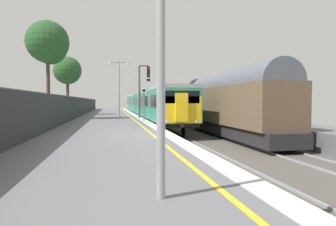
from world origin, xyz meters
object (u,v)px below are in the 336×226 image
at_px(freight_train_adjacent_track, 202,101).
at_px(platform_lamp_mid, 119,84).
at_px(signal_gantry, 142,85).
at_px(background_tree_centre, 48,44).
at_px(commuter_train_at_platform, 146,104).
at_px(platform_lamp_near, 161,8).
at_px(background_tree_left, 68,72).
at_px(speed_limit_sign, 144,99).

relative_size(freight_train_adjacent_track, platform_lamp_mid, 5.18).
height_order(signal_gantry, background_tree_centre, background_tree_centre).
relative_size(commuter_train_at_platform, platform_lamp_near, 7.84).
relative_size(platform_lamp_mid, background_tree_left, 0.83).
height_order(commuter_train_at_platform, background_tree_centre, background_tree_centre).
distance_m(signal_gantry, speed_limit_sign, 5.12).
relative_size(commuter_train_at_platform, background_tree_centre, 4.69).
height_order(speed_limit_sign, platform_lamp_near, platform_lamp_near).
xyz_separation_m(commuter_train_at_platform, signal_gantry, (-1.47, -9.73, 1.80)).
xyz_separation_m(commuter_train_at_platform, background_tree_centre, (-9.51, -10.60, 5.12)).
bearing_deg(freight_train_adjacent_track, speed_limit_sign, -145.70).
height_order(freight_train_adjacent_track, platform_lamp_near, platform_lamp_near).
distance_m(signal_gantry, background_tree_left, 11.27).
relative_size(freight_train_adjacent_track, signal_gantry, 5.85).
distance_m(signal_gantry, platform_lamp_near, 23.40).
height_order(freight_train_adjacent_track, background_tree_left, background_tree_left).
height_order(freight_train_adjacent_track, background_tree_centre, background_tree_centre).
bearing_deg(signal_gantry, commuter_train_at_platform, 81.41).
bearing_deg(freight_train_adjacent_track, background_tree_left, 145.96).
bearing_deg(platform_lamp_near, background_tree_left, 100.25).
bearing_deg(background_tree_left, platform_lamp_near, -79.75).
bearing_deg(background_tree_left, platform_lamp_mid, -43.73).
relative_size(commuter_train_at_platform, platform_lamp_mid, 7.08).
bearing_deg(commuter_train_at_platform, background_tree_centre, -131.92).
distance_m(freight_train_adjacent_track, background_tree_centre, 14.35).
bearing_deg(background_tree_left, commuter_train_at_platform, 10.70).
relative_size(platform_lamp_near, platform_lamp_mid, 0.90).
relative_size(freight_train_adjacent_track, speed_limit_sign, 10.67).
bearing_deg(background_tree_centre, signal_gantry, 6.17).
xyz_separation_m(speed_limit_sign, platform_lamp_near, (-1.69, -18.39, 1.27)).
distance_m(signal_gantry, platform_lamp_mid, 3.30).
distance_m(commuter_train_at_platform, platform_lamp_mid, 8.23).
bearing_deg(commuter_train_at_platform, signal_gantry, -98.59).
distance_m(commuter_train_at_platform, signal_gantry, 10.00).
relative_size(speed_limit_sign, background_tree_centre, 0.32).
distance_m(freight_train_adjacent_track, platform_lamp_near, 23.66).
xyz_separation_m(commuter_train_at_platform, speed_limit_sign, (-1.85, -14.65, 0.44)).
bearing_deg(commuter_train_at_platform, freight_train_adjacent_track, -69.40).
xyz_separation_m(signal_gantry, platform_lamp_mid, (-2.07, 2.57, 0.20)).
height_order(signal_gantry, speed_limit_sign, signal_gantry).
bearing_deg(signal_gantry, freight_train_adjacent_track, -9.64).
xyz_separation_m(commuter_train_at_platform, platform_lamp_near, (-3.53, -33.04, 1.72)).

